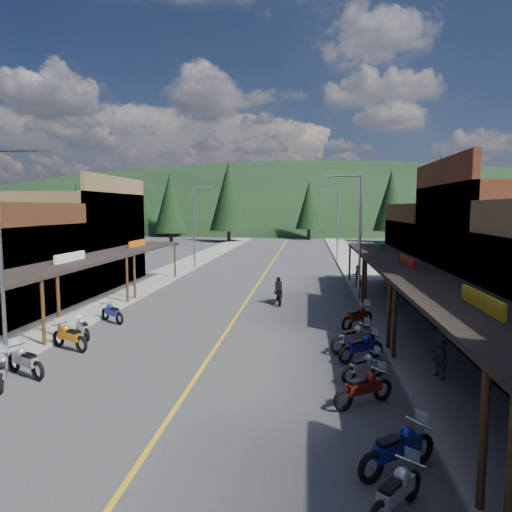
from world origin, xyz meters
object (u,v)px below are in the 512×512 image
(pine_0, at_px, (77,205))
(pine_10, at_px, (170,203))
(bike_east_4, at_px, (364,386))
(pedestrian_east_b, at_px, (357,275))
(streetlight_3, at_px, (336,221))
(pine_2, at_px, (229,196))
(bike_east_3, at_px, (398,447))
(streetlight_2, at_px, (358,231))
(bike_west_4, at_px, (2,369))
(streetlight_0, at_px, (4,249))
(bike_west_5, at_px, (25,359))
(rider_on_bike, at_px, (279,293))
(pine_4, at_px, (391,200))
(pine_7, at_px, (144,202))
(streetlight_1, at_px, (195,223))
(bike_west_8, at_px, (112,312))
(shop_east_3, at_px, (453,258))
(pine_3, at_px, (309,205))
(pine_5, at_px, (465,197))
(pine_1, at_px, (171,202))
(pine_11, at_px, (440,198))
(shop_west_3, at_px, (72,240))
(bike_east_5, at_px, (364,365))
(bike_east_6, at_px, (361,346))
(pine_8, at_px, (121,208))
(pine_9, at_px, (455,205))
(bike_west_6, at_px, (69,335))
(bike_west_7, at_px, (83,327))
(bike_east_7, at_px, (353,336))
(pedestrian_east_a, at_px, (441,350))
(bike_east_8, at_px, (357,316))

(pine_0, distance_m, pine_10, 25.06)
(bike_east_4, bearing_deg, pedestrian_east_b, 139.95)
(streetlight_3, bearing_deg, pine_2, 121.19)
(bike_east_3, distance_m, pedestrian_east_b, 24.45)
(streetlight_2, height_order, pine_0, pine_0)
(bike_west_4, distance_m, pedestrian_east_b, 24.85)
(streetlight_0, xyz_separation_m, bike_west_5, (0.96, -0.55, -3.85))
(pine_0, height_order, pine_2, pine_2)
(rider_on_bike, bearing_deg, bike_west_4, -129.01)
(pine_4, distance_m, pine_7, 52.50)
(streetlight_1, height_order, bike_west_8, streetlight_1)
(shop_east_3, bearing_deg, streetlight_3, 109.99)
(pine_3, relative_size, bike_east_4, 5.15)
(pine_3, xyz_separation_m, pine_5, (30.00, 6.00, 1.51))
(streetlight_3, xyz_separation_m, bike_west_5, (-12.94, -36.55, -3.85))
(rider_on_bike, bearing_deg, pine_1, 103.72)
(pine_11, distance_m, rider_on_bike, 36.58)
(shop_west_3, height_order, streetlight_1, shop_west_3)
(pine_2, bearing_deg, bike_east_5, -76.04)
(pine_0, relative_size, bike_west_4, 5.45)
(pine_11, bearing_deg, bike_east_6, -108.69)
(streetlight_1, bearing_deg, pine_8, 129.90)
(pine_9, relative_size, bike_west_5, 5.04)
(bike_east_6, bearing_deg, pine_5, 125.73)
(bike_west_6, relative_size, bike_west_8, 1.09)
(pine_1, xyz_separation_m, pine_3, (28.00, -4.00, -0.75))
(pine_3, bearing_deg, bike_west_7, -98.64)
(pine_9, relative_size, bike_east_7, 4.80)
(bike_west_5, bearing_deg, bike_east_7, -43.00)
(streetlight_3, bearing_deg, bike_east_5, -91.84)
(bike_west_8, distance_m, bike_east_3, 17.21)
(pedestrian_east_a, bearing_deg, pedestrian_east_b, 158.51)
(bike_east_7, relative_size, bike_east_8, 0.98)
(streetlight_2, xyz_separation_m, bike_east_3, (-1.07, -19.14, -3.84))
(pine_11, xyz_separation_m, bike_west_5, (-25.99, -44.55, -6.57))
(bike_west_4, distance_m, bike_west_5, 0.92)
(shop_east_3, bearing_deg, streetlight_2, -154.12)
(pine_0, height_order, bike_east_8, pine_0)
(pine_9, height_order, bike_east_3, pine_9)
(bike_west_6, relative_size, bike_east_6, 1.05)
(streetlight_0, height_order, streetlight_2, same)
(bike_west_5, xyz_separation_m, rider_on_bike, (8.07, 13.32, 0.08))
(bike_west_4, xyz_separation_m, bike_east_3, (12.11, -3.71, 0.05))
(pine_1, relative_size, bike_east_8, 5.44)
(pedestrian_east_a, bearing_deg, bike_east_8, 173.10)
(pine_4, bearing_deg, shop_east_3, -94.98)
(pine_3, xyz_separation_m, bike_east_6, (1.94, -69.56, -5.89))
(bike_east_6, height_order, pedestrian_east_b, pedestrian_east_b)
(pine_1, bearing_deg, shop_east_3, -57.25)
(pine_7, height_order, pine_9, pine_7)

